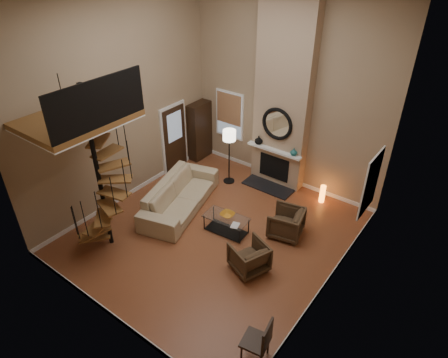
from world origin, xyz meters
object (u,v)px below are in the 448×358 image
Objects in this scene: hutch at (200,131)px; side_chair at (260,340)px; armchair_near at (289,224)px; accent_lamp at (322,194)px; floor_lamp at (229,140)px; sofa at (180,195)px; coffee_table at (226,222)px; armchair_far at (251,259)px.

hutch is 1.92× the size of side_chair.
armchair_near is 0.83× the size of side_chair.
side_chair is at bearing -76.92° from accent_lamp.
armchair_near is 0.48× the size of floor_lamp.
armchair_near is 1.83m from accent_lamp.
coffee_table is at bearing -108.90° from sofa.
floor_lamp is 5.96m from side_chair.
coffee_table is at bearing -55.53° from floor_lamp.
accent_lamp is at bearing 62.59° from coffee_table.
hutch reaches higher than sofa.
sofa is at bearing -88.22° from armchair_near.
hutch is at bearing 13.00° from sofa.
side_chair is (2.56, -2.48, 0.24)m from coffee_table.
hutch is 1.61× the size of coffee_table.
side_chair is (3.90, -4.42, -0.89)m from floor_lamp.
side_chair is (4.20, -2.56, 0.13)m from sofa.
floor_lamp is 3.03m from accent_lamp.
coffee_table is (3.03, -2.63, -0.67)m from hutch.
armchair_far is 1.46m from coffee_table.
floor_lamp is at bearing -125.09° from armchair_near.
coffee_table is 2.15× the size of accent_lamp.
coffee_table is at bearing -70.17° from armchair_near.
side_chair is at bearing 8.43° from armchair_near.
hutch is 3.45× the size of accent_lamp.
sofa is 1.64m from coffee_table.
armchair_near reaches higher than armchair_far.
armchair_near is at bearing 110.69° from side_chair.
floor_lamp reaches higher than armchair_far.
hutch reaches higher than coffee_table.
sofa is 5.25× the size of accent_lamp.
floor_lamp reaches higher than sofa.
armchair_near is at bearing 32.09° from coffee_table.
accent_lamp is at bearing 103.08° from side_chair.
hutch is at bearing -124.77° from armchair_near.
sofa reaches higher than armchair_near.
side_chair is at bearing -48.58° from floor_lamp.
hutch is at bearing 139.05° from coffee_table.
floor_lamp is at bearing -24.96° from sofa.
side_chair is (1.19, -5.12, 0.28)m from accent_lamp.
floor_lamp is 3.13× the size of accent_lamp.
accent_lamp is (4.40, 0.02, -0.70)m from hutch.
floor_lamp reaches higher than armchair_near.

